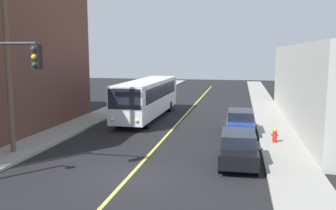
# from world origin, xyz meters

# --- Properties ---
(ground_plane) EXTENTS (120.00, 120.00, 0.00)m
(ground_plane) POSITION_xyz_m (0.00, 0.00, 0.00)
(ground_plane) COLOR black
(sidewalk_left) EXTENTS (2.50, 90.00, 0.15)m
(sidewalk_left) POSITION_xyz_m (-7.25, 10.00, 0.07)
(sidewalk_left) COLOR gray
(sidewalk_left) RESTS_ON ground
(sidewalk_right) EXTENTS (2.50, 90.00, 0.15)m
(sidewalk_right) POSITION_xyz_m (7.25, 10.00, 0.07)
(sidewalk_right) COLOR gray
(sidewalk_right) RESTS_ON ground
(lane_stripe_center) EXTENTS (0.16, 60.00, 0.01)m
(lane_stripe_center) POSITION_xyz_m (0.00, 15.00, 0.01)
(lane_stripe_center) COLOR #D8CC4C
(lane_stripe_center) RESTS_ON ground
(city_bus) EXTENTS (2.71, 12.19, 3.20)m
(city_bus) POSITION_xyz_m (-2.92, 14.26, 1.82)
(city_bus) COLOR silver
(city_bus) RESTS_ON ground
(parked_car_black) EXTENTS (1.91, 4.44, 1.62)m
(parked_car_black) POSITION_xyz_m (4.72, 2.78, 0.84)
(parked_car_black) COLOR black
(parked_car_black) RESTS_ON ground
(parked_car_blue) EXTENTS (1.88, 4.43, 1.62)m
(parked_car_blue) POSITION_xyz_m (4.79, 9.67, 0.84)
(parked_car_blue) COLOR navy
(parked_car_blue) RESTS_ON ground
(utility_pole_near) EXTENTS (2.40, 0.28, 11.37)m
(utility_pole_near) POSITION_xyz_m (-7.28, 2.11, 6.36)
(utility_pole_near) COLOR brown
(utility_pole_near) RESTS_ON sidewalk_left
(fire_hydrant) EXTENTS (0.44, 0.26, 0.84)m
(fire_hydrant) POSITION_xyz_m (6.85, 7.05, 0.58)
(fire_hydrant) COLOR red
(fire_hydrant) RESTS_ON sidewalk_right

